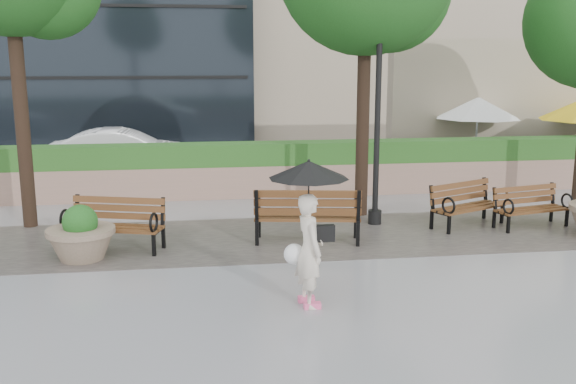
{
  "coord_description": "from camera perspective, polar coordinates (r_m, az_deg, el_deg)",
  "views": [
    {
      "loc": [
        -1.29,
        -8.93,
        3.41
      ],
      "look_at": [
        0.26,
        2.07,
        1.1
      ],
      "focal_mm": 40.0,
      "sensor_mm": 36.0,
      "label": 1
    }
  ],
  "objects": [
    {
      "name": "ground",
      "position": [
        9.65,
        0.18,
        -8.96
      ],
      "size": [
        100.0,
        100.0,
        0.0
      ],
      "primitive_type": "plane",
      "color": "gray",
      "rests_on": "ground"
    },
    {
      "name": "cobble_strip",
      "position": [
        12.48,
        -1.8,
        -4.1
      ],
      "size": [
        28.0,
        3.2,
        0.01
      ],
      "primitive_type": "cube",
      "color": "#383330",
      "rests_on": "ground"
    },
    {
      "name": "hedge_wall",
      "position": [
        16.22,
        -3.37,
        1.98
      ],
      "size": [
        24.0,
        0.8,
        1.35
      ],
      "color": "#9A7363",
      "rests_on": "ground"
    },
    {
      "name": "cafe_wall",
      "position": [
        21.84,
        21.76,
        7.22
      ],
      "size": [
        10.0,
        0.6,
        4.0
      ],
      "primitive_type": "cube",
      "color": "tan",
      "rests_on": "ground"
    },
    {
      "name": "cafe_hedge",
      "position": [
        19.87,
        23.28,
        2.22
      ],
      "size": [
        8.0,
        0.5,
        0.9
      ],
      "primitive_type": "cube",
      "color": "#1E531B",
      "rests_on": "ground"
    },
    {
      "name": "asphalt_street",
      "position": [
        20.26,
        -4.28,
        2.04
      ],
      "size": [
        40.0,
        7.0,
        0.0
      ],
      "primitive_type": "cube",
      "color": "black",
      "rests_on": "ground"
    },
    {
      "name": "bench_1",
      "position": [
        12.05,
        -15.14,
        -3.74
      ],
      "size": [
        1.87,
        1.18,
        0.94
      ],
      "rotation": [
        0.0,
        0.0,
        -0.3
      ],
      "color": "brown",
      "rests_on": "ground"
    },
    {
      "name": "bench_2",
      "position": [
        12.13,
        1.73,
        -3.05
      ],
      "size": [
        2.07,
        1.1,
        1.06
      ],
      "rotation": [
        0.0,
        0.0,
        2.97
      ],
      "color": "brown",
      "rests_on": "ground"
    },
    {
      "name": "bench_3",
      "position": [
        13.78,
        15.65,
        -1.88
      ],
      "size": [
        1.79,
        1.31,
        0.9
      ],
      "rotation": [
        0.0,
        0.0,
        0.44
      ],
      "color": "brown",
      "rests_on": "ground"
    },
    {
      "name": "bench_4",
      "position": [
        14.1,
        20.76,
        -1.98
      ],
      "size": [
        1.66,
        0.95,
        0.84
      ],
      "rotation": [
        0.0,
        0.0,
        0.22
      ],
      "color": "brown",
      "rests_on": "ground"
    },
    {
      "name": "planter_left",
      "position": [
        11.62,
        -17.91,
        -3.95
      ],
      "size": [
        1.16,
        1.16,
        0.97
      ],
      "color": "#7F6B56",
      "rests_on": "ground"
    },
    {
      "name": "lamppost",
      "position": [
        13.29,
        7.93,
        5.47
      ],
      "size": [
        0.28,
        0.28,
        4.47
      ],
      "color": "black",
      "rests_on": "ground"
    },
    {
      "name": "patio_umb_white",
      "position": [
        19.71,
        16.53,
        7.14
      ],
      "size": [
        2.5,
        2.5,
        2.3
      ],
      "color": "black",
      "rests_on": "ground"
    },
    {
      "name": "car_right",
      "position": [
        19.36,
        -14.36,
        3.36
      ],
      "size": [
        4.3,
        1.5,
        1.42
      ],
      "primitive_type": "imported",
      "rotation": [
        0.0,
        0.0,
        1.57
      ],
      "color": "silver",
      "rests_on": "ground"
    },
    {
      "name": "pedestrian",
      "position": [
        8.85,
        1.86,
        -2.41
      ],
      "size": [
        1.11,
        1.11,
        2.05
      ],
      "rotation": [
        0.0,
        0.0,
        1.73
      ],
      "color": "beige",
      "rests_on": "ground"
    }
  ]
}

